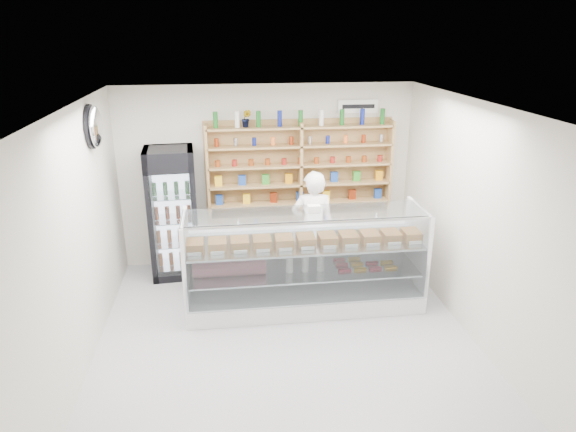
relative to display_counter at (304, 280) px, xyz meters
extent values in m
plane|color=#99999D|center=(-0.34, -0.92, -0.37)|extent=(5.00, 5.00, 0.00)
plane|color=white|center=(-0.34, -0.92, 2.43)|extent=(5.00, 5.00, 0.00)
plane|color=beige|center=(-0.34, 1.58, 1.03)|extent=(4.50, 0.00, 4.50)
plane|color=beige|center=(-0.34, -3.42, 1.03)|extent=(4.50, 0.00, 4.50)
plane|color=beige|center=(-2.59, -0.92, 1.03)|extent=(0.00, 5.00, 5.00)
plane|color=beige|center=(1.91, -0.92, 1.03)|extent=(0.00, 5.00, 5.00)
cube|color=white|center=(0.00, -0.01, -0.24)|extent=(3.12, 0.89, 0.26)
cube|color=white|center=(0.00, 0.40, 0.22)|extent=(3.12, 0.05, 0.66)
cube|color=silver|center=(0.00, -0.01, 0.16)|extent=(3.00, 0.78, 0.02)
cube|color=silver|center=(0.00, -0.01, 0.55)|extent=(3.06, 0.81, 0.02)
cube|color=silver|center=(0.00, -0.44, 0.44)|extent=(3.06, 0.13, 1.09)
cube|color=silver|center=(0.00, -0.07, 0.98)|extent=(3.06, 0.62, 0.01)
imported|color=white|center=(0.23, 0.69, 0.48)|extent=(0.66, 0.47, 1.70)
cube|color=black|center=(-1.78, 1.22, 0.61)|extent=(0.75, 0.73, 1.96)
cube|color=#2F053D|center=(-1.81, 0.90, 1.44)|extent=(0.69, 0.08, 0.27)
cube|color=silver|center=(-1.81, 0.89, 0.52)|extent=(0.59, 0.05, 1.54)
cube|color=tan|center=(-1.24, 1.42, 1.22)|extent=(0.04, 0.28, 1.33)
cube|color=tan|center=(0.16, 1.42, 1.22)|extent=(0.04, 0.28, 1.33)
cube|color=tan|center=(1.56, 1.42, 1.22)|extent=(0.04, 0.28, 1.33)
cube|color=tan|center=(0.16, 1.42, 0.63)|extent=(2.80, 0.28, 0.03)
cube|color=tan|center=(0.16, 1.42, 0.93)|extent=(2.80, 0.28, 0.03)
cube|color=tan|center=(0.16, 1.42, 1.23)|extent=(2.80, 0.28, 0.03)
cube|color=tan|center=(0.16, 1.42, 1.53)|extent=(2.80, 0.28, 0.03)
cube|color=tan|center=(0.16, 1.42, 1.81)|extent=(2.80, 0.28, 0.03)
imported|color=#1E6626|center=(-0.65, 1.42, 1.96)|extent=(0.17, 0.16, 0.26)
ellipsoid|color=silver|center=(-2.51, 0.28, 2.08)|extent=(0.15, 0.50, 0.50)
cube|color=white|center=(1.06, 1.55, 2.08)|extent=(0.62, 0.03, 0.20)
camera|label=1|loc=(-1.01, -6.11, 3.18)|focal=32.00mm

